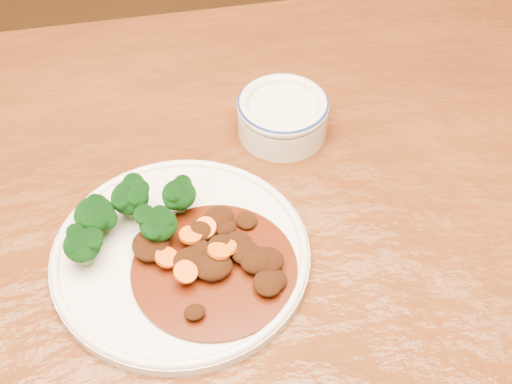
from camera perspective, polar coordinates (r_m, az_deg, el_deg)
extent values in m
cube|color=#582A0F|center=(0.72, -4.95, -7.56)|extent=(1.56, 1.01, 0.04)
cylinder|color=silver|center=(0.72, -6.03, -5.14)|extent=(0.26, 0.26, 0.01)
torus|color=silver|center=(0.71, -6.07, -4.87)|extent=(0.26, 0.26, 0.01)
cylinder|color=#678F4A|center=(0.71, -13.47, -5.11)|extent=(0.01, 0.01, 0.02)
ellipsoid|color=black|center=(0.70, -13.75, -4.16)|extent=(0.04, 0.04, 0.03)
cylinder|color=#678F4A|center=(0.73, -12.51, -2.82)|extent=(0.01, 0.01, 0.02)
ellipsoid|color=black|center=(0.72, -12.78, -1.77)|extent=(0.04, 0.04, 0.03)
cylinder|color=#678F4A|center=(0.74, -6.06, -1.19)|extent=(0.01, 0.01, 0.02)
ellipsoid|color=black|center=(0.72, -6.18, -0.20)|extent=(0.04, 0.04, 0.03)
cylinder|color=#678F4A|center=(0.72, -7.66, -3.59)|extent=(0.01, 0.01, 0.02)
ellipsoid|color=black|center=(0.70, -7.82, -2.59)|extent=(0.04, 0.04, 0.03)
cylinder|color=#678F4A|center=(0.74, -9.85, -1.48)|extent=(0.01, 0.01, 0.02)
ellipsoid|color=black|center=(0.73, -10.05, -0.45)|extent=(0.04, 0.04, 0.03)
cylinder|color=#4E1908|center=(0.69, -3.35, -6.18)|extent=(0.16, 0.16, 0.00)
ellipsoid|color=black|center=(0.66, -4.92, -9.55)|extent=(0.02, 0.02, 0.01)
ellipsoid|color=black|center=(0.72, -2.99, -2.00)|extent=(0.03, 0.03, 0.02)
ellipsoid|color=black|center=(0.71, -4.31, -3.03)|extent=(0.03, 0.03, 0.02)
ellipsoid|color=black|center=(0.68, 0.27, -5.50)|extent=(0.04, 0.03, 0.02)
ellipsoid|color=black|center=(0.72, -0.78, -2.28)|extent=(0.02, 0.02, 0.01)
ellipsoid|color=black|center=(0.68, -3.43, -5.98)|extent=(0.04, 0.03, 0.02)
ellipsoid|color=black|center=(0.69, -0.86, -4.84)|extent=(0.03, 0.03, 0.01)
ellipsoid|color=black|center=(0.69, -5.43, -5.50)|extent=(0.03, 0.03, 0.02)
ellipsoid|color=black|center=(0.70, -2.75, -4.28)|extent=(0.03, 0.03, 0.01)
ellipsoid|color=black|center=(0.70, -4.57, -4.64)|extent=(0.03, 0.02, 0.01)
ellipsoid|color=black|center=(0.67, 0.95, -7.30)|extent=(0.03, 0.03, 0.01)
ellipsoid|color=black|center=(0.70, -8.40, -4.21)|extent=(0.04, 0.04, 0.02)
ellipsoid|color=black|center=(0.68, 1.03, -5.45)|extent=(0.03, 0.03, 0.01)
ellipsoid|color=black|center=(0.70, -1.53, -4.17)|extent=(0.03, 0.03, 0.02)
ellipsoid|color=black|center=(0.71, -2.53, -2.79)|extent=(0.02, 0.02, 0.01)
ellipsoid|color=black|center=(0.68, 1.34, -7.08)|extent=(0.03, 0.03, 0.01)
cylinder|color=#DE510C|center=(0.68, -2.97, -4.74)|extent=(0.03, 0.03, 0.01)
cylinder|color=#DE510C|center=(0.71, -4.08, -2.88)|extent=(0.03, 0.03, 0.02)
cylinder|color=#DE510C|center=(0.69, -2.46, -4.52)|extent=(0.03, 0.03, 0.01)
cylinder|color=#DE510C|center=(0.70, -5.25, -3.45)|extent=(0.03, 0.03, 0.01)
cylinder|color=#DE510C|center=(0.69, -2.72, -4.50)|extent=(0.03, 0.03, 0.01)
cylinder|color=#DE510C|center=(0.69, -7.17, -5.21)|extent=(0.03, 0.03, 0.01)
cylinder|color=#DE510C|center=(0.67, -5.67, -6.38)|extent=(0.03, 0.02, 0.02)
cylinder|color=beige|center=(0.83, 2.13, 5.73)|extent=(0.10, 0.10, 0.03)
cylinder|color=silver|center=(0.82, 2.17, 6.78)|extent=(0.08, 0.08, 0.01)
torus|color=beige|center=(0.81, 2.18, 6.97)|extent=(0.11, 0.11, 0.01)
torus|color=navy|center=(0.81, 2.18, 7.15)|extent=(0.10, 0.10, 0.00)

